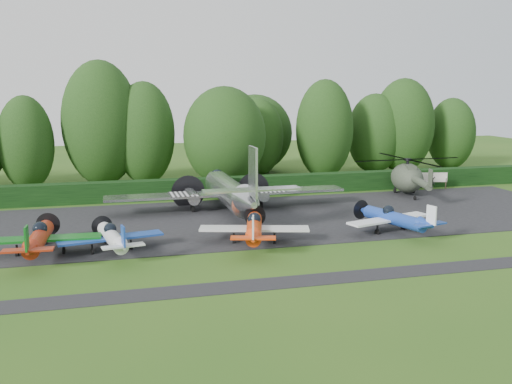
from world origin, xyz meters
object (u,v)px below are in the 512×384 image
object	(u,v)px
light_plane_orange	(254,228)
sign_board	(432,178)
light_plane_blue	(394,218)
light_plane_red	(39,238)
light_plane_white	(112,237)
helicopter	(407,175)
transport_plane	(230,192)

from	to	relation	value
light_plane_orange	sign_board	xyz separation A→B (m)	(24.71, 16.87, 0.01)
light_plane_blue	light_plane_orange	bearing A→B (deg)	-161.02
light_plane_red	light_plane_orange	size ratio (longest dim) A/B	1.01
light_plane_white	light_plane_blue	world-z (taller)	light_plane_blue
light_plane_blue	helicopter	distance (m)	16.91
transport_plane	light_plane_blue	world-z (taller)	transport_plane
light_plane_white	sign_board	distance (m)	38.28
transport_plane	helicopter	xyz separation A→B (m)	(19.85, 4.13, 0.10)
light_plane_white	sign_board	xyz separation A→B (m)	(34.56, 16.46, 0.14)
light_plane_red	helicopter	size ratio (longest dim) A/B	0.60
transport_plane	sign_board	xyz separation A→B (m)	(24.15, 6.28, -0.69)
light_plane_white	sign_board	world-z (taller)	light_plane_white
light_plane_white	light_plane_orange	xyz separation A→B (m)	(9.85, -0.41, 0.13)
light_plane_orange	sign_board	bearing A→B (deg)	18.92
helicopter	sign_board	size ratio (longest dim) A/B	4.18
transport_plane	helicopter	world-z (taller)	transport_plane
transport_plane	sign_board	bearing A→B (deg)	14.82
light_plane_white	sign_board	bearing A→B (deg)	36.46
transport_plane	light_plane_red	distance (m)	18.03
light_plane_white	light_plane_blue	size ratio (longest dim) A/B	0.95
sign_board	light_plane_orange	bearing A→B (deg)	-158.01
light_plane_red	light_plane_blue	bearing A→B (deg)	-3.86
light_plane_white	light_plane_blue	bearing A→B (deg)	11.20
light_plane_orange	sign_board	world-z (taller)	light_plane_orange
transport_plane	light_plane_orange	world-z (taller)	transport_plane
light_plane_orange	helicopter	xyz separation A→B (m)	(20.42, 14.72, 0.80)
light_plane_orange	light_plane_blue	bearing A→B (deg)	-12.93
light_plane_orange	light_plane_blue	world-z (taller)	light_plane_orange
transport_plane	light_plane_orange	distance (m)	10.63
light_plane_white	transport_plane	bearing A→B (deg)	55.35
transport_plane	light_plane_white	distance (m)	14.58
light_plane_red	light_plane_white	size ratio (longest dim) A/B	1.13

